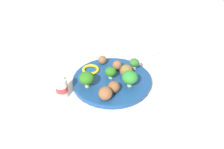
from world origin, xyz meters
The scene contains 16 objects.
ground_plane centered at (0.00, 0.00, 0.00)m, with size 4.00×4.00×0.00m, color beige.
plate centered at (0.00, 0.00, 0.01)m, with size 0.28×0.28×0.02m, color navy.
broccoli_floret_front_right centered at (0.03, -0.07, 0.05)m, with size 0.05×0.05×0.06m.
broccoli_floret_center centered at (0.00, 0.01, 0.04)m, with size 0.04×0.04×0.04m.
broccoli_floret_front_left centered at (0.10, 0.00, 0.05)m, with size 0.04×0.04×0.05m.
broccoli_floret_near_rim centered at (-0.09, 0.01, 0.05)m, with size 0.05×0.05×0.06m.
meatball_mid_left centered at (0.05, 0.04, 0.03)m, with size 0.04×0.04×0.04m, color brown.
meatball_front_left centered at (0.03, 0.10, 0.03)m, with size 0.03×0.03×0.03m, color brown.
meatball_center centered at (-0.04, -0.06, 0.04)m, with size 0.04×0.04×0.04m, color brown.
meatball_mid_right centered at (0.05, -0.02, 0.04)m, with size 0.05×0.05×0.05m, color brown.
meatball_near_rim centered at (-0.08, -0.07, 0.04)m, with size 0.05×0.05×0.05m, color brown.
pepper_ring_mid_left centered at (-0.03, 0.09, 0.02)m, with size 0.06×0.06×0.01m, color yellow.
napkin centered at (0.25, 0.03, 0.00)m, with size 0.17×0.12×0.01m, color white.
fork centered at (0.26, 0.05, 0.01)m, with size 0.12×0.03×0.01m.
knife centered at (0.26, 0.01, 0.01)m, with size 0.15×0.03×0.01m.
yogurt_bottle centered at (-0.18, 0.04, 0.04)m, with size 0.04×0.04×0.08m.
Camera 1 is at (-0.44, -0.61, 0.58)m, focal length 42.78 mm.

